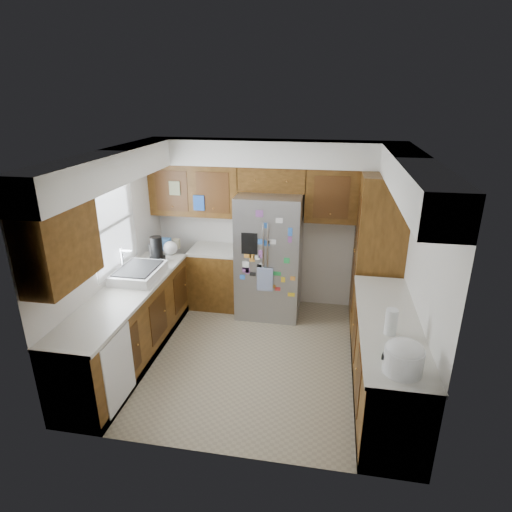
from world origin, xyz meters
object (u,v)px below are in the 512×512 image
Objects in this scene: rice_cooker at (404,356)px; paper_towel at (391,322)px; pantry at (378,252)px; fridge at (269,256)px.

rice_cooker reaches higher than paper_towel.
rice_cooker is at bearing -86.95° from paper_towel.
pantry reaches higher than rice_cooker.
rice_cooker is 0.60m from paper_towel.
fridge is at bearing 177.94° from pantry.
rice_cooker is (-0.00, -2.49, -0.00)m from pantry.
fridge reaches higher than rice_cooker.
pantry reaches higher than fridge.
rice_cooker is at bearing -90.01° from pantry.
paper_towel is (-0.03, -1.88, -0.02)m from pantry.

